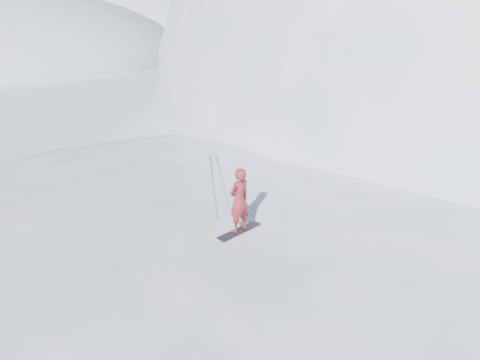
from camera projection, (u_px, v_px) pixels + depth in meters
The scene contains 8 objects.
ground at pixel (268, 316), 12.05m from camera, with size 400.00×400.00×0.00m, color white.
near_ridge at pixel (294, 258), 14.81m from camera, with size 36.00×28.00×4.80m, color white.
peak_shoulder at pixel (398, 128), 30.35m from camera, with size 28.00×24.00×18.00m, color white.
far_ridge_c at pixel (103, 37), 114.57m from camera, with size 140.00×90.00×36.00m, color white.
wind_bumps at pixel (249, 272), 14.02m from camera, with size 16.00×14.40×1.00m.
snowboard at pixel (239, 231), 11.67m from camera, with size 1.43×0.27×0.02m, color black.
snowboarder at pixel (239, 200), 11.33m from camera, with size 0.66×0.43×1.81m, color maroon.
board_tracks at pixel (217, 180), 14.99m from camera, with size 1.29×5.96×0.04m.
Camera 1 is at (-0.58, -9.70, 8.13)m, focal length 32.00 mm.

